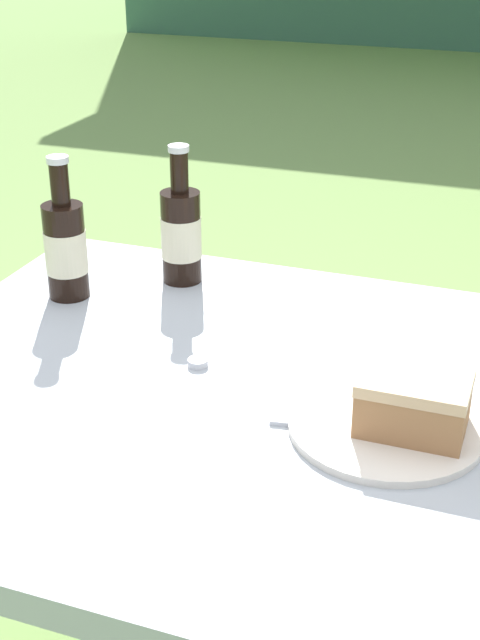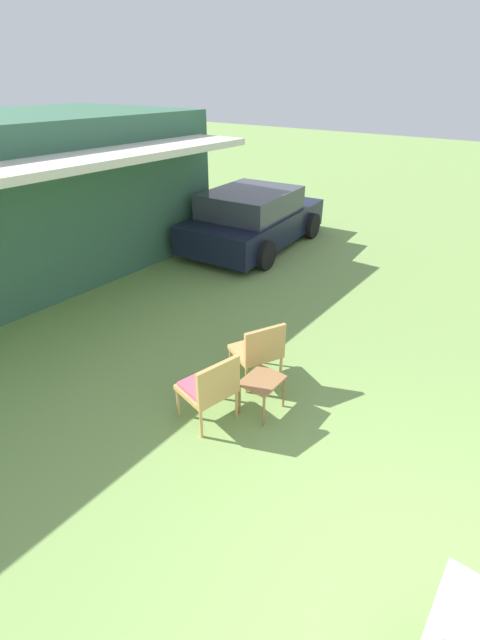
# 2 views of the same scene
# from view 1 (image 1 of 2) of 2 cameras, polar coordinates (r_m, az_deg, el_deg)

# --- Properties ---
(patio_table) EXTENTS (0.92, 0.85, 0.70)m
(patio_table) POSITION_cam_1_polar(r_m,az_deg,el_deg) (1.22, -1.61, -6.65)
(patio_table) COLOR #9EA3A8
(patio_table) RESTS_ON ground_plane
(cake_on_plate) EXTENTS (0.24, 0.24, 0.08)m
(cake_on_plate) POSITION_cam_1_polar(r_m,az_deg,el_deg) (1.09, 10.35, -5.82)
(cake_on_plate) COLOR silver
(cake_on_plate) RESTS_ON patio_table
(cola_bottle_near) EXTENTS (0.07, 0.07, 0.23)m
(cola_bottle_near) POSITION_cam_1_polar(r_m,az_deg,el_deg) (1.47, -3.79, 5.60)
(cola_bottle_near) COLOR black
(cola_bottle_near) RESTS_ON patio_table
(cola_bottle_far) EXTENTS (0.07, 0.07, 0.23)m
(cola_bottle_far) POSITION_cam_1_polar(r_m,az_deg,el_deg) (1.44, -11.11, 4.63)
(cola_bottle_far) COLOR black
(cola_bottle_far) RESTS_ON patio_table
(fork) EXTENTS (0.20, 0.04, 0.01)m
(fork) POSITION_cam_1_polar(r_m,az_deg,el_deg) (1.10, 7.05, -6.98)
(fork) COLOR silver
(fork) RESTS_ON patio_table
(loose_bottle_cap) EXTENTS (0.03, 0.03, 0.01)m
(loose_bottle_cap) POSITION_cam_1_polar(r_m,az_deg,el_deg) (1.23, -2.71, -2.73)
(loose_bottle_cap) COLOR silver
(loose_bottle_cap) RESTS_ON patio_table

